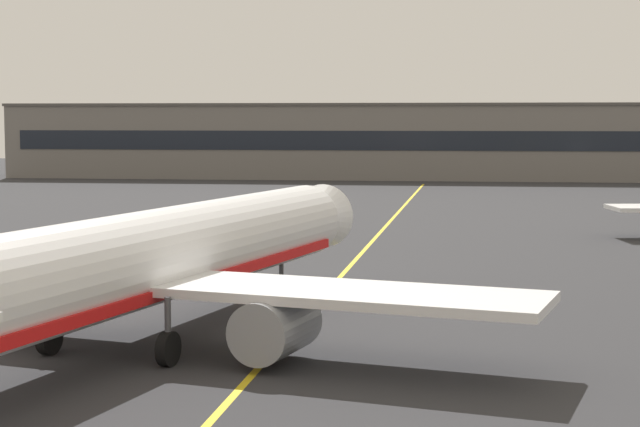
# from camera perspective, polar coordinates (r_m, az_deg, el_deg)

# --- Properties ---
(taxiway_centreline) EXTENTS (4.91, 179.95, 0.01)m
(taxiway_centreline) POSITION_cam_1_polar(r_m,az_deg,el_deg) (55.54, 0.41, -4.21)
(taxiway_centreline) COLOR yellow
(taxiway_centreline) RESTS_ON ground
(airliner_foreground) EXTENTS (32.22, 40.96, 11.65)m
(airliner_foreground) POSITION_cam_1_polar(r_m,az_deg,el_deg) (41.71, -10.12, -2.76)
(airliner_foreground) COLOR white
(airliner_foreground) RESTS_ON ground
(safety_cone_by_nose_gear) EXTENTS (0.44, 0.44, 0.55)m
(safety_cone_by_nose_gear) POSITION_cam_1_polar(r_m,az_deg,el_deg) (58.02, -5.21, -3.57)
(safety_cone_by_nose_gear) COLOR orange
(safety_cone_by_nose_gear) RESTS_ON ground
(terminal_building) EXTENTS (122.22, 12.40, 11.17)m
(terminal_building) POSITION_cam_1_polar(r_m,az_deg,el_deg) (157.18, 5.07, 3.92)
(terminal_building) COLOR slate
(terminal_building) RESTS_ON ground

